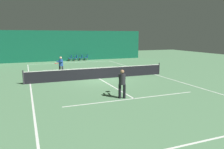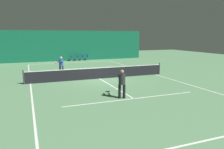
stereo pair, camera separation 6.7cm
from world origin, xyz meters
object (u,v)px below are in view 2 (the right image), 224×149
object	(u,v)px
player_far	(61,64)
tennis_net	(99,73)
courtside_chair_0	(71,58)
courtside_chair_1	(76,57)
courtside_chair_3	(87,57)
player_near	(122,82)
courtside_chair_2	(82,57)

from	to	relation	value
player_far	tennis_net	bearing A→B (deg)	72.72
courtside_chair_0	courtside_chair_1	size ratio (longest dim) A/B	1.00
tennis_net	player_far	size ratio (longest dim) A/B	7.08
courtside_chair_0	courtside_chair_3	size ratio (longest dim) A/B	1.00
player_near	courtside_chair_1	bearing A→B (deg)	16.23
player_far	courtside_chair_0	xyz separation A→B (m)	(3.00, 10.81, -0.50)
courtside_chair_1	tennis_net	bearing A→B (deg)	-4.39
courtside_chair_0	courtside_chair_3	xyz separation A→B (m)	(2.34, 0.00, 0.00)
player_far	courtside_chair_3	bearing A→B (deg)	-175.05
tennis_net	courtside_chair_2	distance (m)	13.99
tennis_net	courtside_chair_3	size ratio (longest dim) A/B	14.29
player_far	courtside_chair_1	xyz separation A→B (m)	(3.78, 10.81, -0.50)
tennis_net	courtside_chair_3	world-z (taller)	tennis_net
player_near	courtside_chair_0	world-z (taller)	player_near
tennis_net	courtside_chair_2	world-z (taller)	tennis_net
player_near	courtside_chair_2	distance (m)	20.04
player_near	courtside_chair_0	distance (m)	19.91
tennis_net	courtside_chair_0	world-z (taller)	tennis_net
courtside_chair_2	courtside_chair_0	bearing A→B (deg)	-90.00
courtside_chair_1	courtside_chair_3	world-z (taller)	same
player_near	courtside_chair_1	xyz separation A→B (m)	(1.66, 19.88, -0.50)
tennis_net	player_far	bearing A→B (deg)	131.50
player_near	player_far	xyz separation A→B (m)	(-2.12, 9.08, 0.01)
player_near	player_far	world-z (taller)	player_far
player_near	tennis_net	bearing A→B (deg)	15.35
courtside_chair_0	courtside_chair_1	xyz separation A→B (m)	(0.78, 0.00, 0.00)
courtside_chair_3	courtside_chair_2	bearing A→B (deg)	-90.00
player_far	courtside_chair_1	bearing A→B (deg)	-168.03
player_far	player_near	bearing A→B (deg)	44.34
courtside_chair_0	player_near	bearing A→B (deg)	-2.53
courtside_chair_2	courtside_chair_3	distance (m)	0.78
courtside_chair_1	courtside_chair_3	size ratio (longest dim) A/B	1.00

